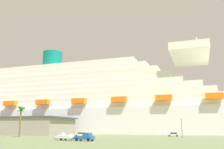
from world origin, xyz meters
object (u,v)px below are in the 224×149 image
object	(u,v)px
pickup_truck	(85,137)
parked_car_silver_sedan	(173,134)
cruise_ship	(90,106)
street_lamp	(182,124)
parked_car_white_van	(81,134)
small_boat_on_trailer	(66,137)
palm_tree	(21,113)

from	to	relation	value
pickup_truck	parked_car_silver_sedan	bearing A→B (deg)	61.89
cruise_ship	parked_car_silver_sedan	bearing A→B (deg)	-40.21
pickup_truck	street_lamp	bearing A→B (deg)	47.42
pickup_truck	parked_car_white_van	bearing A→B (deg)	112.37
cruise_ship	small_boat_on_trailer	world-z (taller)	cruise_ship
parked_car_silver_sedan	cruise_ship	bearing A→B (deg)	139.79
pickup_truck	street_lamp	xyz separation A→B (m)	(25.99, 28.29, 3.66)
pickup_truck	palm_tree	size ratio (longest dim) A/B	0.50
cruise_ship	street_lamp	world-z (taller)	cruise_ship
small_boat_on_trailer	pickup_truck	bearing A→B (deg)	-14.31
small_boat_on_trailer	cruise_ship	bearing A→B (deg)	104.19
small_boat_on_trailer	parked_car_silver_sedan	distance (m)	50.12
parked_car_silver_sedan	parked_car_white_van	world-z (taller)	same
palm_tree	parked_car_silver_sedan	xyz separation A→B (m)	(57.74, 19.87, -8.29)
small_boat_on_trailer	parked_car_silver_sedan	bearing A→B (deg)	54.73
palm_tree	street_lamp	distance (m)	61.45
cruise_ship	small_boat_on_trailer	xyz separation A→B (m)	(21.04, -83.18, -15.79)
pickup_truck	street_lamp	distance (m)	38.59
small_boat_on_trailer	street_lamp	size ratio (longest dim) A/B	1.07
cruise_ship	street_lamp	bearing A→B (deg)	-46.68
street_lamp	cruise_ship	bearing A→B (deg)	133.32
pickup_truck	parked_car_white_van	distance (m)	37.22
pickup_truck	small_boat_on_trailer	world-z (taller)	pickup_truck
small_boat_on_trailer	palm_tree	xyz separation A→B (m)	(-28.80, 21.05, 8.16)
cruise_ship	street_lamp	xyz separation A→B (m)	(53.26, -56.48, -12.04)
street_lamp	parked_car_silver_sedan	world-z (taller)	street_lamp
parked_car_silver_sedan	parked_car_white_van	xyz separation A→B (m)	(-36.87, -8.09, 0.00)
parked_car_silver_sedan	small_boat_on_trailer	bearing A→B (deg)	-125.27
small_boat_on_trailer	parked_car_white_van	xyz separation A→B (m)	(-7.93, 32.83, -0.13)
parked_car_white_van	palm_tree	bearing A→B (deg)	-150.57
cruise_ship	parked_car_silver_sedan	distance (m)	67.35
small_boat_on_trailer	street_lamp	world-z (taller)	street_lamp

